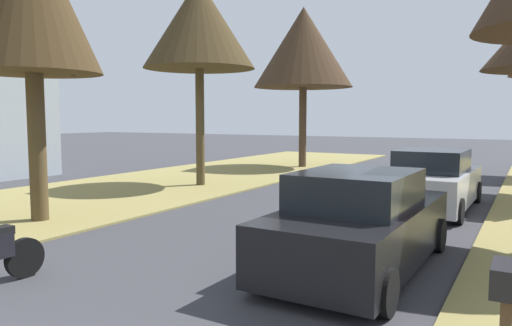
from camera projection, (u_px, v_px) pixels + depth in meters
name	position (u px, v px, depth m)	size (l,w,h in m)	color
street_tree_left_mid_b	(199.00, 25.00, 16.47)	(3.83, 3.83, 7.05)	#4C3F26
street_tree_left_far	(303.00, 48.00, 22.88)	(4.69, 4.69, 7.57)	#4A3828
parked_sedan_black	(360.00, 224.00, 7.56)	(2.01, 4.43, 1.57)	black
parked_sedan_silver	(433.00, 182.00, 12.60)	(2.01, 4.43, 1.57)	#BCBCC1
curbside_mailbox	(507.00, 299.00, 3.53)	(0.22, 0.44, 1.27)	brown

